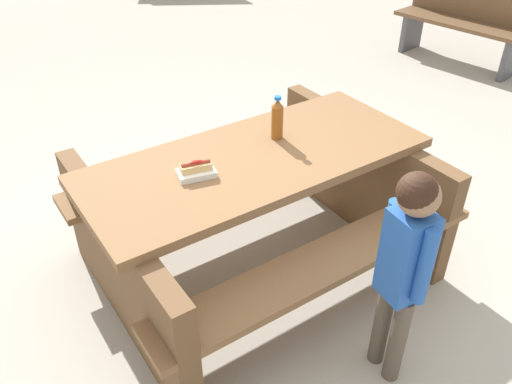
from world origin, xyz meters
The scene contains 6 objects.
ground_plane centered at (0.00, 0.00, 0.00)m, with size 30.00×30.00×0.00m, color #ADA599.
picnic_table centered at (0.00, 0.00, 0.44)m, with size 1.88×1.51×0.75m.
soda_bottle centered at (-0.19, -0.11, 0.86)m, with size 0.06×0.06×0.24m.
hotdog_tray centered at (0.34, 0.02, 0.78)m, with size 0.20×0.14×0.08m.
child_in_coat centered at (-0.16, 0.92, 0.70)m, with size 0.17×0.27×1.10m.
park_bench_near centered at (-3.67, -1.75, 0.45)m, with size 0.70×1.55×0.85m.
Camera 1 is at (1.17, 1.98, 2.10)m, focal length 36.53 mm.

